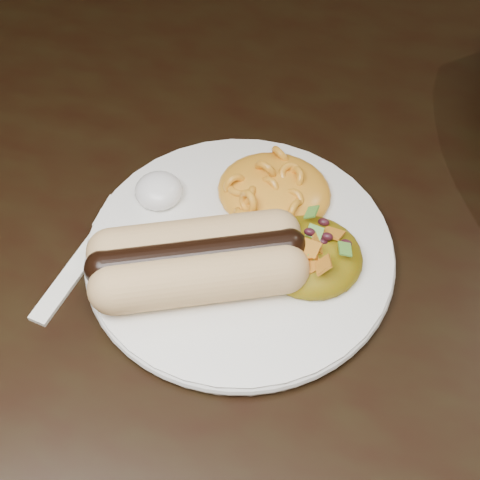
% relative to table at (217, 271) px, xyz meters
% --- Properties ---
extents(table, '(1.60, 0.90, 0.75)m').
position_rel_table_xyz_m(table, '(0.00, 0.00, 0.00)').
color(table, black).
rests_on(table, floor).
extents(plate, '(0.30, 0.30, 0.01)m').
position_rel_table_xyz_m(plate, '(0.04, -0.04, 0.10)').
color(plate, white).
rests_on(plate, table).
extents(hotdog, '(0.14, 0.12, 0.04)m').
position_rel_table_xyz_m(hotdog, '(0.01, -0.08, 0.13)').
color(hotdog, tan).
rests_on(hotdog, plate).
extents(mac_and_cheese, '(0.11, 0.10, 0.04)m').
position_rel_table_xyz_m(mac_and_cheese, '(0.05, 0.02, 0.12)').
color(mac_and_cheese, gold).
rests_on(mac_and_cheese, plate).
extents(sour_cream, '(0.05, 0.05, 0.02)m').
position_rel_table_xyz_m(sour_cream, '(-0.04, -0.01, 0.12)').
color(sour_cream, white).
rests_on(sour_cream, plate).
extents(taco_salad, '(0.08, 0.08, 0.04)m').
position_rel_table_xyz_m(taco_salad, '(0.09, -0.04, 0.12)').
color(taco_salad, '#A34700').
rests_on(taco_salad, plate).
extents(fork, '(0.04, 0.16, 0.00)m').
position_rel_table_xyz_m(fork, '(-0.08, -0.10, 0.09)').
color(fork, white).
rests_on(fork, table).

